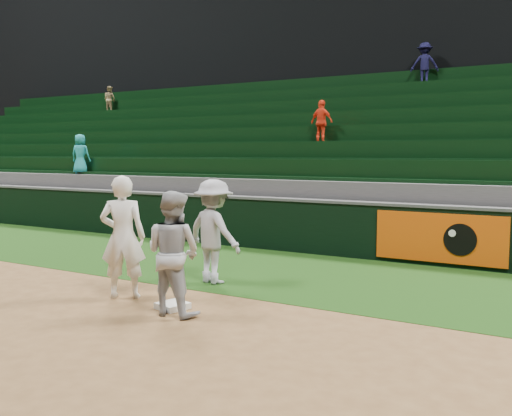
# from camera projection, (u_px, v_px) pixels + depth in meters

# --- Properties ---
(ground) EXTENTS (70.00, 70.00, 0.00)m
(ground) POSITION_uv_depth(u_px,v_px,m) (164.00, 303.00, 8.77)
(ground) COLOR brown
(ground) RESTS_ON ground
(foul_grass) EXTENTS (36.00, 4.20, 0.01)m
(foul_grass) POSITION_uv_depth(u_px,v_px,m) (261.00, 269.00, 11.34)
(foul_grass) COLOR black
(foul_grass) RESTS_ON ground
(upper_deck) EXTENTS (40.00, 12.00, 12.00)m
(upper_deck) POSITION_uv_depth(u_px,v_px,m) (439.00, 62.00, 23.15)
(upper_deck) COLOR black
(upper_deck) RESTS_ON ground
(first_base) EXTENTS (0.49, 0.49, 0.09)m
(first_base) POSITION_uv_depth(u_px,v_px,m) (173.00, 306.00, 8.47)
(first_base) COLOR silver
(first_base) RESTS_ON ground
(first_baseman) EXTENTS (0.86, 0.78, 1.96)m
(first_baseman) POSITION_uv_depth(u_px,v_px,m) (123.00, 237.00, 9.04)
(first_baseman) COLOR white
(first_baseman) RESTS_ON ground
(baserunner) EXTENTS (0.87, 0.67, 1.78)m
(baserunner) POSITION_uv_depth(u_px,v_px,m) (173.00, 253.00, 8.11)
(baserunner) COLOR #A2A5AD
(baserunner) RESTS_ON ground
(base_coach) EXTENTS (1.31, 0.93, 1.84)m
(base_coach) POSITION_uv_depth(u_px,v_px,m) (214.00, 232.00, 10.05)
(base_coach) COLOR #9B9DA8
(base_coach) RESTS_ON foul_grass
(field_wall) EXTENTS (36.00, 0.45, 1.25)m
(field_wall) POSITION_uv_depth(u_px,v_px,m) (310.00, 226.00, 13.15)
(field_wall) COLOR black
(field_wall) RESTS_ON ground
(stadium_seating) EXTENTS (36.00, 5.95, 5.62)m
(stadium_seating) POSITION_uv_depth(u_px,v_px,m) (366.00, 174.00, 16.30)
(stadium_seating) COLOR #3F3E41
(stadium_seating) RESTS_ON ground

